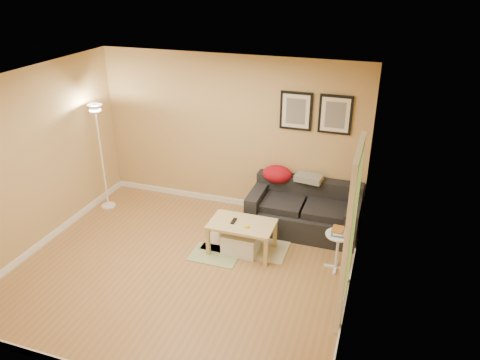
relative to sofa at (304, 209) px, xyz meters
The scene contains 24 objects.
floor 2.09m from the sofa, 132.05° to the right, with size 4.50×4.50×0.00m, color #9B7342.
ceiling 3.03m from the sofa, 132.05° to the right, with size 4.50×4.50×0.00m, color white.
wall_back 1.73m from the sofa, 161.19° to the left, with size 4.50×4.50×0.00m, color tan.
wall_front 3.90m from the sofa, 111.35° to the right, with size 4.50×4.50×0.00m, color tan.
wall_left 4.05m from the sofa, 157.15° to the right, with size 4.00×4.00×0.00m, color tan.
wall_right 1.99m from the sofa, 60.38° to the right, with size 4.00×4.00×0.00m, color tan.
baseboard_back 1.49m from the sofa, 161.57° to the left, with size 4.50×0.02×0.10m, color white.
baseboard_left 3.94m from the sofa, 157.09° to the right, with size 0.02×4.00×0.10m, color white.
baseboard_right 1.78m from the sofa, 60.66° to the right, with size 0.02×4.00×0.10m, color white.
sofa is the anchor object (origin of this frame).
red_throw 0.71m from the sofa, 151.36° to the left, with size 0.48×0.36×0.28m, color maroon, non-canonical shape.
plaid_throw 0.49m from the sofa, 90.74° to the left, with size 0.42×0.26×0.10m, color tan, non-canonical shape.
framed_print_left 1.52m from the sofa, 123.99° to the left, with size 0.50×0.04×0.60m, color black, non-canonical shape.
framed_print_right 1.52m from the sofa, 56.01° to the left, with size 0.50×0.04×0.60m, color black, non-canonical shape.
area_rug 1.02m from the sofa, 138.71° to the right, with size 1.25×0.85×0.01m, color beige.
green_runner 1.59m from the sofa, 133.44° to the right, with size 0.70×0.50×0.01m, color #668C4C.
coffee_table 1.15m from the sofa, 129.82° to the right, with size 0.94×0.57×0.47m, color tan, non-canonical shape.
remote_control 1.23m from the sofa, 134.44° to the right, with size 0.05×0.16×0.02m, color black.
tape_roll 1.16m from the sofa, 123.01° to the right, with size 0.07×0.07×0.03m, color yellow.
storage_bin 1.20m from the sofa, 128.74° to the right, with size 0.52×0.38×0.32m, color white, non-canonical shape.
side_table 1.09m from the sofa, 53.75° to the right, with size 0.36×0.36×0.55m, color white, non-canonical shape.
book_stack 1.08m from the sofa, 53.76° to the right, with size 0.17×0.23×0.07m, color #316395, non-canonical shape.
floor_lamp 3.43m from the sofa, behind, with size 0.24×0.24×1.84m, color white, non-canonical shape.
doorway 1.98m from the sofa, 63.98° to the right, with size 0.12×1.01×2.13m, color white, non-canonical shape.
Camera 1 is at (2.42, -4.72, 3.83)m, focal length 34.13 mm.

